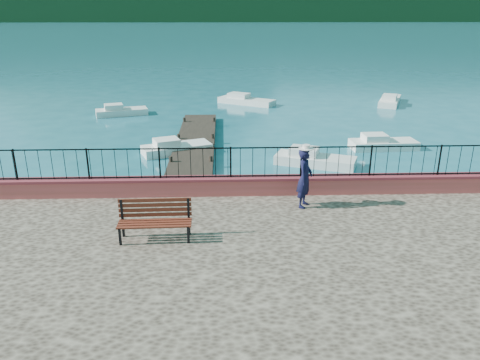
{
  "coord_description": "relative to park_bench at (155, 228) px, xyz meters",
  "views": [
    {
      "loc": [
        -0.51,
        -10.13,
        6.73
      ],
      "look_at": [
        -0.07,
        2.0,
        2.3
      ],
      "focal_mm": 35.0,
      "sensor_mm": 36.0,
      "label": 1
    }
  ],
  "objects": [
    {
      "name": "railing",
      "position": [
        2.27,
        3.03,
        0.75
      ],
      "size": [
        27.0,
        0.05,
        0.95
      ],
      "primitive_type": "cube",
      "color": "black",
      "rests_on": "parapet"
    },
    {
      "name": "far_forest",
      "position": [
        2.27,
        299.33,
        7.49
      ],
      "size": [
        900.0,
        60.0,
        18.0
      ],
      "primitive_type": "cube",
      "color": "black",
      "rests_on": "ground"
    },
    {
      "name": "dock",
      "position": [
        0.27,
        11.33,
        -1.36
      ],
      "size": [
        2.0,
        16.0,
        0.3
      ],
      "primitive_type": "cube",
      "color": "#2D231C",
      "rests_on": "ground"
    },
    {
      "name": "companion_hill",
      "position": [
        222.27,
        559.33,
        -1.51
      ],
      "size": [
        448.0,
        384.0,
        180.0
      ],
      "primitive_type": "ellipsoid",
      "color": "#142D23",
      "rests_on": "ground"
    },
    {
      "name": "parapet",
      "position": [
        2.27,
        3.03,
        -0.02
      ],
      "size": [
        28.0,
        0.46,
        0.58
      ],
      "primitive_type": "cube",
      "color": "#CC494F",
      "rests_on": "promenade"
    },
    {
      "name": "hat",
      "position": [
        4.13,
        2.0,
        1.53
      ],
      "size": [
        0.44,
        0.44,
        0.12
      ],
      "primitive_type": "cylinder",
      "color": "silver",
      "rests_on": "person"
    },
    {
      "name": "boat_0",
      "position": [
        -0.58,
        11.69,
        -1.11
      ],
      "size": [
        3.6,
        2.45,
        0.8
      ],
      "primitive_type": "cube",
      "rotation": [
        0.0,
        0.0,
        0.38
      ],
      "color": "silver",
      "rests_on": "ground"
    },
    {
      "name": "boat_1",
      "position": [
        5.96,
        9.52,
        -1.11
      ],
      "size": [
        3.84,
        2.56,
        0.8
      ],
      "primitive_type": "cube",
      "rotation": [
        0.0,
        0.0,
        -0.39
      ],
      "color": "silver",
      "rests_on": "ground"
    },
    {
      "name": "boat_2",
      "position": [
        9.97,
        12.08,
        -1.11
      ],
      "size": [
        3.41,
        1.47,
        0.8
      ],
      "primitive_type": "cube",
      "rotation": [
        0.0,
        0.0,
        0.05
      ],
      "color": "silver",
      "rests_on": "ground"
    },
    {
      "name": "boat_4",
      "position": [
        3.52,
        24.42,
        -1.11
      ],
      "size": [
        4.4,
        3.39,
        0.8
      ],
      "primitive_type": "cube",
      "rotation": [
        0.0,
        0.0,
        -0.55
      ],
      "color": "silver",
      "rests_on": "ground"
    },
    {
      "name": "boat_5",
      "position": [
        14.42,
        24.14,
        -1.11
      ],
      "size": [
        2.92,
        4.41,
        0.8
      ],
      "primitive_type": "cube",
      "rotation": [
        0.0,
        0.0,
        1.15
      ],
      "color": "silver",
      "rests_on": "ground"
    },
    {
      "name": "boat_3",
      "position": [
        -5.12,
        20.78,
        -1.11
      ],
      "size": [
        3.61,
        2.23,
        0.8
      ],
      "primitive_type": "cube",
      "rotation": [
        0.0,
        0.0,
        0.3
      ],
      "color": "silver",
      "rests_on": "ground"
    },
    {
      "name": "park_bench",
      "position": [
        0.0,
        0.0,
        0.0
      ],
      "size": [
        1.86,
        0.65,
        1.03
      ],
      "rotation": [
        0.0,
        0.0,
        0.02
      ],
      "color": "black",
      "rests_on": "promenade"
    },
    {
      "name": "ground",
      "position": [
        2.27,
        -0.67,
        -1.51
      ],
      "size": [
        2000.0,
        2000.0,
        0.0
      ],
      "primitive_type": "plane",
      "color": "#19596B",
      "rests_on": "ground"
    },
    {
      "name": "person",
      "position": [
        4.13,
        2.0,
        0.58
      ],
      "size": [
        0.66,
        0.77,
        1.78
      ],
      "primitive_type": "imported",
      "rotation": [
        0.0,
        0.0,
        1.15
      ],
      "color": "black",
      "rests_on": "promenade"
    }
  ]
}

